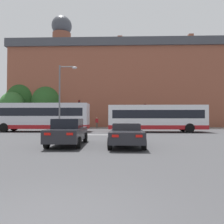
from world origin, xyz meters
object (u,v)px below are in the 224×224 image
(pedestrian_waiting, at_px, (159,122))
(pedestrian_walking_east, at_px, (97,122))
(bus_crossing_lead, at_px, (156,118))
(pedestrian_walking_west, at_px, (159,122))
(street_lamp_junction, at_px, (63,92))
(traffic_light_far_right, at_px, (145,112))
(car_roadster_right, at_px, (126,135))
(bus_crossing_trailing, at_px, (39,116))
(traffic_light_far_left, at_px, (79,109))
(car_saloon_left, at_px, (68,132))

(pedestrian_waiting, height_order, pedestrian_walking_east, pedestrian_walking_east)
(bus_crossing_lead, xyz_separation_m, pedestrian_walking_west, (1.91, 9.11, -0.66))
(street_lamp_junction, height_order, pedestrian_waiting, street_lamp_junction)
(street_lamp_junction, bearing_deg, traffic_light_far_right, 47.96)
(car_roadster_right, height_order, street_lamp_junction, street_lamp_junction)
(pedestrian_waiting, bearing_deg, bus_crossing_trailing, -154.29)
(bus_crossing_trailing, height_order, pedestrian_walking_west, bus_crossing_trailing)
(traffic_light_far_right, bearing_deg, pedestrian_walking_west, 26.55)
(car_roadster_right, distance_m, pedestrian_waiting, 20.92)
(pedestrian_walking_west, bearing_deg, street_lamp_junction, -60.83)
(street_lamp_junction, relative_size, pedestrian_walking_west, 4.30)
(car_roadster_right, bearing_deg, pedestrian_walking_west, 76.02)
(bus_crossing_trailing, bearing_deg, bus_crossing_lead, -91.57)
(pedestrian_walking_east, bearing_deg, bus_crossing_lead, 79.37)
(pedestrian_walking_west, bearing_deg, pedestrian_walking_east, -105.90)
(street_lamp_junction, distance_m, pedestrian_waiting, 16.14)
(bus_crossing_trailing, distance_m, street_lamp_junction, 5.26)
(bus_crossing_lead, distance_m, pedestrian_walking_east, 11.91)
(car_roadster_right, distance_m, bus_crossing_trailing, 15.87)
(bus_crossing_lead, xyz_separation_m, pedestrian_walking_east, (-7.61, 9.14, -0.62))
(traffic_light_far_left, height_order, street_lamp_junction, street_lamp_junction)
(pedestrian_waiting, distance_m, pedestrian_walking_east, 9.41)
(traffic_light_far_left, bearing_deg, bus_crossing_lead, -38.10)
(street_lamp_junction, bearing_deg, car_roadster_right, -57.14)
(pedestrian_walking_west, bearing_deg, bus_crossing_trailing, -76.02)
(bus_crossing_lead, bearing_deg, pedestrian_waiting, -12.21)
(pedestrian_waiting, bearing_deg, car_roadster_right, -106.25)
(bus_crossing_trailing, relative_size, traffic_light_far_right, 3.13)
(car_roadster_right, relative_size, pedestrian_walking_east, 2.67)
(street_lamp_junction, bearing_deg, car_saloon_left, -73.41)
(bus_crossing_trailing, relative_size, street_lamp_junction, 1.64)
(pedestrian_walking_east, bearing_deg, street_lamp_junction, 28.52)
(bus_crossing_lead, distance_m, traffic_light_far_left, 12.99)
(traffic_light_far_right, bearing_deg, bus_crossing_trailing, -149.79)
(bus_crossing_lead, height_order, traffic_light_far_right, traffic_light_far_right)
(car_saloon_left, relative_size, traffic_light_far_left, 1.10)
(car_roadster_right, height_order, traffic_light_far_left, traffic_light_far_left)
(bus_crossing_trailing, xyz_separation_m, traffic_light_far_left, (3.25, 7.61, 1.10))
(car_roadster_right, distance_m, bus_crossing_lead, 12.80)
(car_saloon_left, height_order, pedestrian_waiting, pedestrian_waiting)
(car_saloon_left, bearing_deg, pedestrian_waiting, 64.04)
(pedestrian_walking_east, bearing_deg, traffic_light_far_left, -25.96)
(traffic_light_far_right, xyz_separation_m, pedestrian_waiting, (2.00, -0.04, -1.57))
(pedestrian_walking_east, distance_m, pedestrian_walking_west, 9.52)
(car_saloon_left, height_order, pedestrian_walking_west, pedestrian_walking_west)
(traffic_light_far_right, bearing_deg, traffic_light_far_left, -179.73)
(traffic_light_far_left, relative_size, pedestrian_waiting, 2.70)
(car_saloon_left, distance_m, bus_crossing_lead, 13.87)
(street_lamp_junction, height_order, pedestrian_walking_east, street_lamp_junction)
(traffic_light_far_right, relative_size, pedestrian_walking_east, 2.18)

